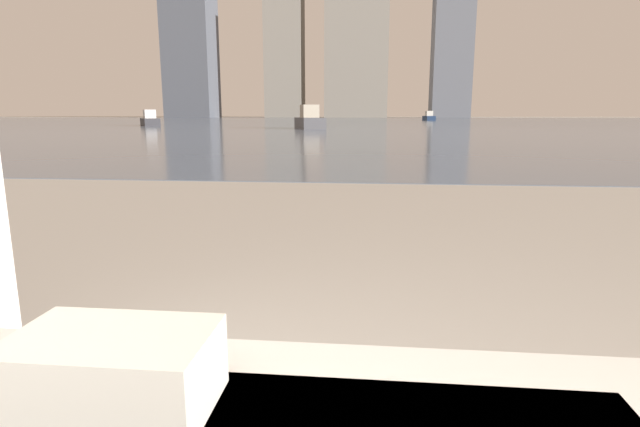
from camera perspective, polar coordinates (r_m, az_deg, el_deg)
towel_stack at (r=0.85m, az=-22.52°, el=-16.35°), size 0.30×0.19×0.12m
harbor_water at (r=61.81m, az=5.65°, el=10.44°), size 180.00×110.00×0.01m
harbor_boat_0 at (r=40.74m, az=-18.87°, el=10.06°), size 2.62×3.36×1.22m
harbor_boat_2 at (r=31.34m, az=-1.21°, el=10.60°), size 2.40×4.11×1.46m
harbor_boat_3 at (r=71.10m, az=12.34°, el=10.72°), size 1.48×3.50×1.28m
skyline_tower_0 at (r=126.25m, az=-14.61°, el=18.24°), size 10.94×9.48×33.62m
skyline_tower_1 at (r=120.19m, az=-4.06°, el=17.32°), size 8.48×7.13×26.93m
skyline_tower_3 at (r=120.62m, az=14.97°, el=20.24°), size 8.40×7.88×40.61m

